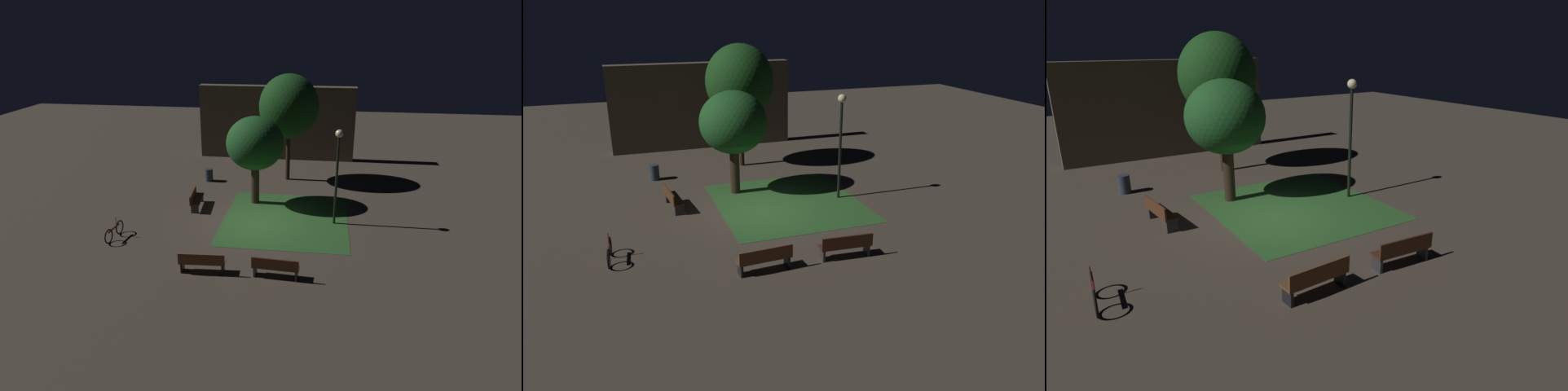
{
  "view_description": "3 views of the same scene",
  "coord_description": "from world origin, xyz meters",
  "views": [
    {
      "loc": [
        2.98,
        -19.97,
        9.22
      ],
      "look_at": [
        0.03,
        1.22,
        1.0
      ],
      "focal_mm": 31.69,
      "sensor_mm": 36.0,
      "label": 1
    },
    {
      "loc": [
        -5.57,
        -18.5,
        7.91
      ],
      "look_at": [
        0.68,
        -0.66,
        0.9
      ],
      "focal_mm": 34.67,
      "sensor_mm": 36.0,
      "label": 2
    },
    {
      "loc": [
        -6.7,
        -12.71,
        5.92
      ],
      "look_at": [
        1.03,
        -0.51,
        0.87
      ],
      "focal_mm": 30.5,
      "sensor_mm": 36.0,
      "label": 3
    }
  ],
  "objects": [
    {
      "name": "ground_plane",
      "position": [
        0.0,
        0.0,
        0.0
      ],
      "size": [
        60.0,
        60.0,
        0.0
      ],
      "primitive_type": "plane",
      "color": "#473D33"
    },
    {
      "name": "building_wall_backdrop",
      "position": [
        -0.29,
        11.46,
        2.51
      ],
      "size": [
        10.67,
        0.8,
        5.01
      ],
      "primitive_type": "cube",
      "color": "brown",
      "rests_on": "ground"
    },
    {
      "name": "bicycle",
      "position": [
        -6.09,
        -2.43,
        0.34
      ],
      "size": [
        0.18,
        1.64,
        0.93
      ],
      "color": "black",
      "rests_on": "ground"
    },
    {
      "name": "grass_lawn",
      "position": [
        1.34,
        0.73,
        0.01
      ],
      "size": [
        6.03,
        6.69,
        0.01
      ],
      "primitive_type": "cube",
      "color": "#2D6028",
      "rests_on": "ground"
    },
    {
      "name": "bench_by_lamp",
      "position": [
        1.42,
        -4.82,
        0.48
      ],
      "size": [
        1.83,
        0.6,
        0.88
      ],
      "color": "#422314",
      "rests_on": "ground"
    },
    {
      "name": "trash_bin",
      "position": [
        -3.81,
        5.87,
        0.38
      ],
      "size": [
        0.48,
        0.48,
        0.77
      ],
      "primitive_type": "cylinder",
      "color": "#2D3842",
      "rests_on": "ground"
    },
    {
      "name": "lamp_post_near_wall",
      "position": [
        3.68,
        0.57,
        3.12
      ],
      "size": [
        0.36,
        0.36,
        4.6
      ],
      "color": "black",
      "rests_on": "ground"
    },
    {
      "name": "tree_right_canopy",
      "position": [
        0.9,
        6.83,
        4.46
      ],
      "size": [
        3.49,
        3.49,
        6.34
      ],
      "color": "#2D2116",
      "rests_on": "ground"
    },
    {
      "name": "bench_path_side",
      "position": [
        -3.47,
        1.66,
        0.48
      ],
      "size": [
        0.67,
        1.84,
        0.88
      ],
      "color": "#512D19",
      "rests_on": "ground"
    },
    {
      "name": "tree_lawn_side",
      "position": [
        -0.49,
        2.74,
        3.24
      ],
      "size": [
        2.98,
        2.98,
        4.66
      ],
      "color": "#2D2116",
      "rests_on": "ground"
    },
    {
      "name": "bench_lawn_edge",
      "position": [
        -1.42,
        -4.82,
        0.48
      ],
      "size": [
        1.83,
        0.59,
        0.88
      ],
      "color": "brown",
      "rests_on": "ground"
    }
  ]
}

